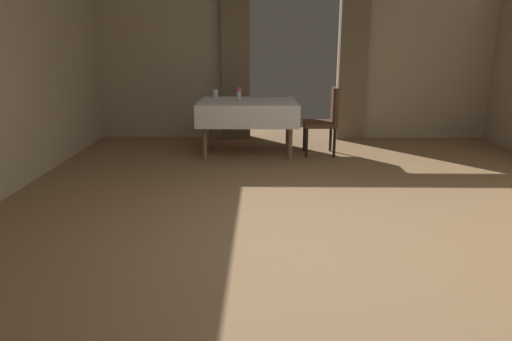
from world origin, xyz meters
name	(u,v)px	position (x,y,z in m)	size (l,w,h in m)	color
ground	(322,242)	(0.00, 0.00, 0.00)	(10.08, 10.08, 0.00)	olive
wall_back	(294,43)	(0.00, 4.18, 1.51)	(6.40, 0.27, 3.00)	tan
dining_table_mid	(248,108)	(-0.70, 3.03, 0.65)	(1.39, 0.97, 0.75)	#7A604C
chair_mid_right	(326,118)	(0.38, 2.99, 0.52)	(0.44, 0.44, 0.93)	black
flower_vase_mid	(239,92)	(-0.84, 3.28, 0.84)	(0.07, 0.07, 0.17)	silver
glass_mid_b	(215,94)	(-1.18, 3.36, 0.81)	(0.07, 0.07, 0.12)	silver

